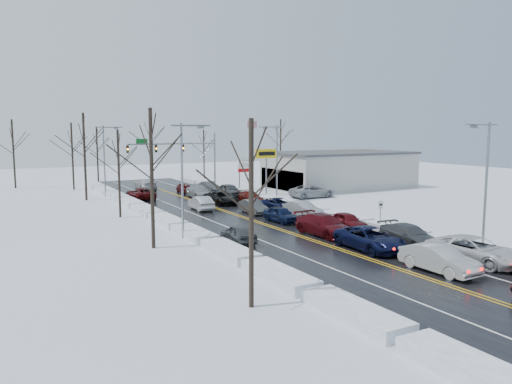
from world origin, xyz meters
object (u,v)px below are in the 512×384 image
tires_plus_sign (266,157)px  oncoming_car_0 (201,210)px  traffic_signal_mast (183,151)px  flagpole (248,146)px  dealership_building (339,170)px

tires_plus_sign → oncoming_car_0: (-12.38, -7.59, -4.99)m
traffic_signal_mast → oncoming_car_0: bearing=-105.2°
flagpole → oncoming_car_0: bearing=-128.3°
flagpole → oncoming_car_0: flagpole is taller
traffic_signal_mast → flagpole: bearing=9.7°
traffic_signal_mast → dealership_building: bearing=-25.9°
traffic_signal_mast → oncoming_car_0: traffic_signal_mast is taller
oncoming_car_0 → traffic_signal_mast: bearing=-102.3°
traffic_signal_mast → tires_plus_sign: (7.05, -12.00, -0.49)m
tires_plus_sign → oncoming_car_0: bearing=-148.5°
traffic_signal_mast → dealership_building: (20.53, -9.99, -2.82)m
traffic_signal_mast → flagpole: size_ratio=1.33×
oncoming_car_0 → tires_plus_sign: bearing=-145.5°
flagpole → oncoming_car_0: 28.15m
dealership_building → flagpole: bearing=126.3°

